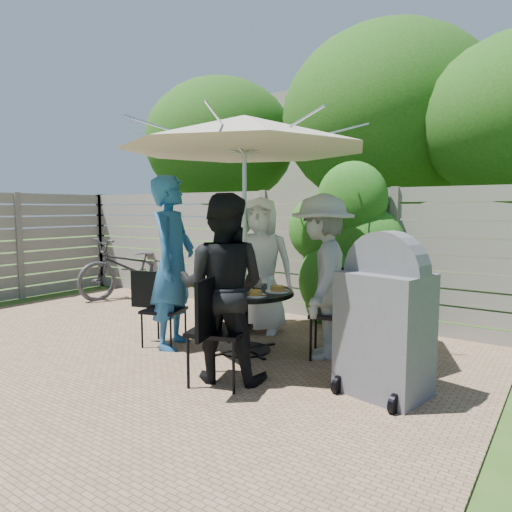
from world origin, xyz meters
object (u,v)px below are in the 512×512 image
Objects in this scene: bicycle at (133,267)px; plate_right at (277,290)px; chair_back at (263,309)px; chair_left at (163,324)px; glass_front at (249,289)px; person_left at (173,263)px; bbq_grill at (385,322)px; person_back at (261,265)px; umbrella at (244,133)px; glass_left at (219,285)px; patio_table at (245,309)px; person_right at (322,277)px; plate_back at (252,283)px; glass_back at (241,280)px; plate_extra at (255,294)px; plate_front at (236,294)px; glass_right at (270,283)px; syrup_jug at (241,282)px; person_front at (223,288)px; plate_left at (213,287)px; coffee_cup at (258,282)px; chair_right at (334,331)px; chair_front at (219,352)px.

plate_right is at bearing -8.01° from bicycle.
chair_back is 1.36m from chair_left.
plate_right is 0.13× the size of bicycle.
person_left is at bearing -172.88° from glass_front.
plate_right is 0.19× the size of bbq_grill.
person_back is 0.85× the size of bicycle.
umbrella reaches higher than glass_left.
person_right is (0.77, 0.32, 0.38)m from patio_table.
person_left is 13.86× the size of glass_front.
plate_back is 1.86× the size of glass_back.
plate_back is 0.68m from plate_extra.
glass_right reaches higher than plate_front.
plate_extra is 0.42m from glass_right.
syrup_jug is at bearing -178.41° from bbq_grill.
person_front is 0.78m from glass_left.
plate_back reaches higher than patio_table.
person_left is 7.46× the size of plate_front.
plate_back is at bearing -113.45° from person_right.
umbrella is at bearing 22.63° from plate_left.
glass_front is at bearing -66.78° from coffee_cup.
umbrella is 1.69m from plate_left.
glass_left is at bearing -100.42° from person_left.
plate_front is at bearing -96.55° from glass_right.
person_back is at bearing -135.00° from person_right.
glass_right is 0.88× the size of syrup_jug.
person_left is 8.09× the size of plate_extra.
chair_right is 4.04× the size of plate_extra.
plate_left is 0.62m from plate_extra.
chair_back is 3.46× the size of plate_right.
glass_left is at bearing -135.37° from glass_right.
glass_left is at bearing -70.30° from person_front.
glass_left is (0.12, -0.96, -0.10)m from person_back.
bbq_grill is (1.85, -0.07, -0.12)m from glass_left.
person_right is 6.65× the size of plate_back.
plate_extra is 0.48m from glass_left.
glass_right is (0.20, 0.20, -1.61)m from umbrella.
chair_front is 1.11m from plate_right.
glass_left is (0.13, -0.06, 0.05)m from plate_left.
person_right is at bearing -90.00° from person_left.
person_left is 0.54m from plate_left.
bbq_grill reaches higher than plate_extra.
umbrella is 3.82× the size of chair_back.
chair_right reaches higher than plate_front.
person_front is 0.58m from plate_extra.
bbq_grill is (2.42, 0.05, -0.33)m from person_left.
person_back is 0.49m from plate_back.
glass_right is (-0.17, 1.09, 0.46)m from chair_front.
chair_front is at bearing -142.77° from bbq_grill.
bicycle is (-3.53, 1.41, -1.83)m from umbrella.
chair_back is 6.42× the size of glass_front.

